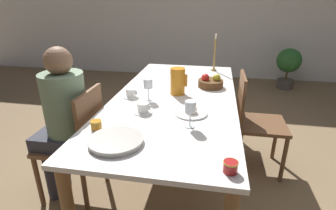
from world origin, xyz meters
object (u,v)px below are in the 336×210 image
at_px(jam_jar_red, 96,124).
at_px(teacup_near_person, 143,109).
at_px(potted_plant, 288,64).
at_px(bread_plate, 191,111).
at_px(chair_person_side, 78,141).
at_px(red_pitcher, 178,81).
at_px(teacup_across, 131,93).
at_px(jam_jar_amber, 230,166).
at_px(candlestick_tall, 215,56).
at_px(person_seated, 62,113).
at_px(chair_opposite, 254,120).
at_px(serving_tray, 116,141).
at_px(wine_glass_water, 148,85).
at_px(fruit_bowl, 211,82).
at_px(wine_glass_juice, 190,108).

bearing_deg(jam_jar_red, teacup_near_person, 53.63).
bearing_deg(potted_plant, bread_plate, -114.16).
distance_m(chair_person_side, red_pitcher, 0.91).
relative_size(teacup_across, jam_jar_amber, 1.92).
relative_size(jam_jar_red, candlestick_tall, 0.18).
relative_size(person_seated, red_pitcher, 5.43).
bearing_deg(teacup_across, potted_plant, 56.30).
height_order(teacup_near_person, jam_jar_amber, teacup_near_person).
bearing_deg(chair_opposite, candlestick_tall, -150.15).
bearing_deg(bread_plate, serving_tray, -128.26).
relative_size(jam_jar_amber, jam_jar_red, 1.00).
bearing_deg(teacup_near_person, candlestick_tall, 69.64).
relative_size(teacup_near_person, potted_plant, 0.19).
relative_size(teacup_near_person, teacup_across, 1.00).
xyz_separation_m(serving_tray, candlestick_tall, (0.50, 1.68, 0.15)).
relative_size(teacup_across, jam_jar_red, 1.92).
xyz_separation_m(red_pitcher, wine_glass_water, (-0.20, -0.18, 0.01)).
relative_size(wine_glass_water, jam_jar_red, 2.45).
bearing_deg(bread_plate, jam_jar_amber, -68.53).
relative_size(person_seated, potted_plant, 1.71).
height_order(jam_jar_red, candlestick_tall, candlestick_tall).
distance_m(wine_glass_water, fruit_bowl, 0.63).
relative_size(red_pitcher, wine_glass_water, 1.29).
height_order(wine_glass_juice, teacup_across, wine_glass_juice).
xyz_separation_m(wine_glass_water, fruit_bowl, (0.47, 0.41, -0.08)).
bearing_deg(bread_plate, teacup_across, 154.29).
distance_m(teacup_across, bread_plate, 0.57).
height_order(wine_glass_water, bread_plate, wine_glass_water).
height_order(jam_jar_amber, jam_jar_red, same).
height_order(person_seated, teacup_near_person, person_seated).
xyz_separation_m(red_pitcher, teacup_across, (-0.36, -0.14, -0.08)).
bearing_deg(jam_jar_amber, wine_glass_juice, 118.47).
relative_size(person_seated, teacup_near_person, 8.89).
distance_m(teacup_near_person, jam_jar_amber, 0.82).
bearing_deg(chair_person_side, chair_opposite, -65.15).
bearing_deg(wine_glass_water, wine_glass_juice, -47.63).
distance_m(wine_glass_water, potted_plant, 3.39).
xyz_separation_m(teacup_across, serving_tray, (0.14, -0.71, -0.02)).
height_order(wine_glass_juice, serving_tray, wine_glass_juice).
height_order(serving_tray, jam_jar_red, jam_jar_red).
bearing_deg(jam_jar_amber, bread_plate, 111.47).
bearing_deg(teacup_across, chair_opposite, 16.16).
bearing_deg(wine_glass_juice, serving_tray, -144.32).
xyz_separation_m(chair_opposite, jam_jar_red, (-1.06, -0.87, 0.29)).
distance_m(serving_tray, bread_plate, 0.60).
height_order(person_seated, potted_plant, person_seated).
bearing_deg(teacup_near_person, person_seated, -174.92).
xyz_separation_m(teacup_near_person, serving_tray, (-0.04, -0.43, -0.02)).
xyz_separation_m(serving_tray, potted_plant, (1.76, 3.56, -0.33)).
xyz_separation_m(wine_glass_juice, bread_plate, (-0.01, 0.19, -0.10)).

